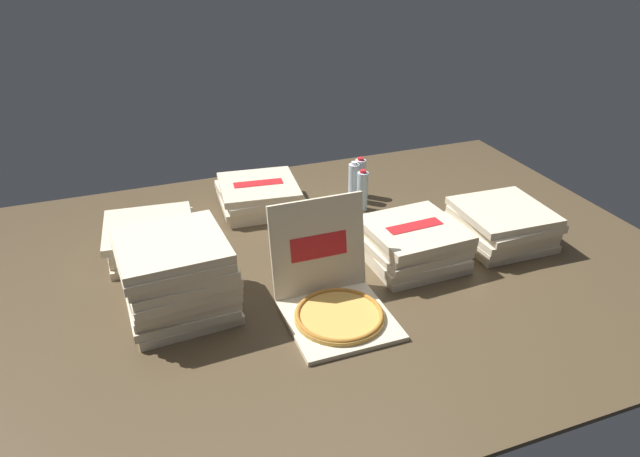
% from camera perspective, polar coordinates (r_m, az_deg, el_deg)
% --- Properties ---
extents(ground_plane, '(3.20, 2.40, 0.02)m').
position_cam_1_polar(ground_plane, '(2.79, 1.69, -3.46)').
color(ground_plane, '#4C3D28').
extents(open_pizza_box, '(0.41, 0.49, 0.43)m').
position_cam_1_polar(open_pizza_box, '(2.41, 1.34, -6.78)').
color(open_pizza_box, beige).
rests_on(open_pizza_box, ground_plane).
extents(pizza_stack_right_near, '(0.46, 0.45, 0.33)m').
position_cam_1_polar(pizza_stack_right_near, '(2.45, -13.66, -4.51)').
color(pizza_stack_right_near, beige).
rests_on(pizza_stack_right_near, ground_plane).
extents(pizza_stack_left_near, '(0.45, 0.44, 0.18)m').
position_cam_1_polar(pizza_stack_left_near, '(3.05, 17.17, 0.32)').
color(pizza_stack_left_near, beige).
rests_on(pizza_stack_left_near, ground_plane).
extents(pizza_stack_right_mid, '(0.46, 0.46, 0.15)m').
position_cam_1_polar(pizza_stack_right_mid, '(3.28, -5.91, 3.21)').
color(pizza_stack_right_mid, beige).
rests_on(pizza_stack_right_mid, ground_plane).
extents(pizza_stack_left_far, '(0.47, 0.46, 0.15)m').
position_cam_1_polar(pizza_stack_left_far, '(2.95, -15.97, -0.82)').
color(pizza_stack_left_far, beige).
rests_on(pizza_stack_left_far, ground_plane).
extents(pizza_stack_right_far, '(0.45, 0.44, 0.19)m').
position_cam_1_polar(pizza_stack_right_far, '(2.78, 8.95, -1.45)').
color(pizza_stack_right_far, beige).
rests_on(pizza_stack_right_far, ground_plane).
extents(water_bottle_0, '(0.06, 0.06, 0.24)m').
position_cam_1_polar(water_bottle_0, '(3.23, 4.13, 3.66)').
color(water_bottle_0, silver).
rests_on(water_bottle_0, ground_plane).
extents(water_bottle_1, '(0.06, 0.06, 0.24)m').
position_cam_1_polar(water_bottle_1, '(3.33, 3.29, 4.51)').
color(water_bottle_1, silver).
rests_on(water_bottle_1, ground_plane).
extents(water_bottle_2, '(0.06, 0.06, 0.24)m').
position_cam_1_polar(water_bottle_2, '(3.39, 3.91, 4.94)').
color(water_bottle_2, silver).
rests_on(water_bottle_2, ground_plane).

